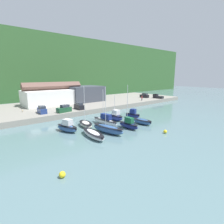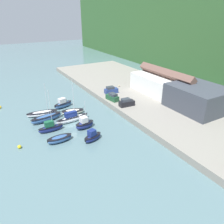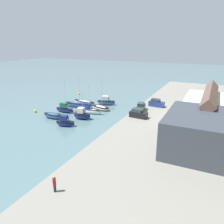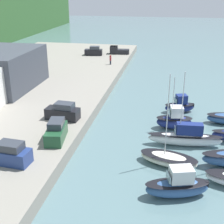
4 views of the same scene
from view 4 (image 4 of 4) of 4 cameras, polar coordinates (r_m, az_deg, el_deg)
The scene contains 12 objects.
ground_plane at distance 39.20m, azimuth 13.42°, elevation -4.52°, with size 320.00×320.00×0.00m, color slate.
moored_boat_0 at distance 28.36m, azimuth 11.93°, elevation -13.05°, with size 3.37×5.97×2.83m.
moored_boat_1 at distance 32.96m, azimuth 10.29°, elevation -8.43°, with size 3.87×6.42×9.56m.
moored_boat_2 at distance 36.82m, azimuth 13.30°, elevation -4.52°, with size 2.06×8.63×8.71m.
moored_boat_3 at distance 40.88m, azimuth 11.35°, elevation -1.46°, with size 2.80×4.84×6.83m.
moored_boat_4 at distance 46.39m, azimuth 12.29°, elevation 1.12°, with size 2.99×4.67×2.62m.
parked_car_0 at distance 77.03m, azimuth -3.36°, elevation 11.01°, with size 2.32×4.39×2.16m.
parked_car_1 at distance 34.45m, azimuth -10.16°, elevation -3.56°, with size 4.42×2.40×2.16m.
parked_car_2 at distance 31.15m, azimuth -18.33°, elevation -7.31°, with size 2.15×4.34×2.16m.
parked_car_3 at distance 39.60m, azimuth -8.96°, elevation -0.01°, with size 2.13×4.33×2.16m.
pickup_truck_0 at distance 78.60m, azimuth 1.07°, elevation 11.19°, with size 2.40×4.89×1.90m.
person_on_quay at distance 67.34m, azimuth -0.29°, elevation 9.60°, with size 0.40×0.40×2.14m.
Camera 4 is at (-35.17, 2.52, 17.12)m, focal length 50.00 mm.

